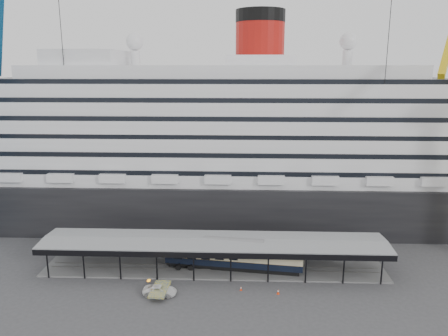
{
  "coord_description": "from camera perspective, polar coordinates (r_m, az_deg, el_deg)",
  "views": [
    {
      "loc": [
        4.33,
        -61.35,
        32.66
      ],
      "look_at": [
        1.55,
        8.0,
        16.5
      ],
      "focal_mm": 35.0,
      "sensor_mm": 36.0,
      "label": 1
    }
  ],
  "objects": [
    {
      "name": "traffic_cone_mid",
      "position": [
        67.71,
        2.24,
        -15.43
      ],
      "size": [
        0.36,
        0.36,
        0.65
      ],
      "rotation": [
        0.0,
        0.0,
        0.07
      ],
      "color": "red",
      "rests_on": "ground"
    },
    {
      "name": "ground",
      "position": [
        69.64,
        -1.59,
        -14.87
      ],
      "size": [
        200.0,
        200.0,
        0.0
      ],
      "primitive_type": "plane",
      "color": "#3A3A3D",
      "rests_on": "ground"
    },
    {
      "name": "traffic_cone_left",
      "position": [
        67.82,
        -9.08,
        -15.49
      ],
      "size": [
        0.53,
        0.53,
        0.78
      ],
      "rotation": [
        0.0,
        0.0,
        -0.42
      ],
      "color": "#E45C0C",
      "rests_on": "ground"
    },
    {
      "name": "port_truck",
      "position": [
        67.04,
        -8.37,
        -15.53
      ],
      "size": [
        5.04,
        2.53,
        1.37
      ],
      "primitive_type": "imported",
      "rotation": [
        0.0,
        0.0,
        1.52
      ],
      "color": "white",
      "rests_on": "ground"
    },
    {
      "name": "traffic_cone_right",
      "position": [
        67.14,
        7.09,
        -15.73
      ],
      "size": [
        0.47,
        0.47,
        0.79
      ],
      "rotation": [
        0.0,
        0.0,
        -0.17
      ],
      "color": "red",
      "rests_on": "ground"
    },
    {
      "name": "platform_canopy",
      "position": [
        73.07,
        -1.34,
        -11.39
      ],
      "size": [
        56.0,
        9.18,
        5.3
      ],
      "color": "slate",
      "rests_on": "ground"
    },
    {
      "name": "pullman_carriage",
      "position": [
        72.82,
        1.25,
        -11.21
      ],
      "size": [
        22.66,
        5.72,
        22.06
      ],
      "rotation": [
        0.0,
        0.0,
        -0.13
      ],
      "color": "black",
      "rests_on": "ground"
    },
    {
      "name": "cruise_ship",
      "position": [
        94.54,
        -0.33,
        4.4
      ],
      "size": [
        130.0,
        30.0,
        43.9
      ],
      "color": "black",
      "rests_on": "ground"
    }
  ]
}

